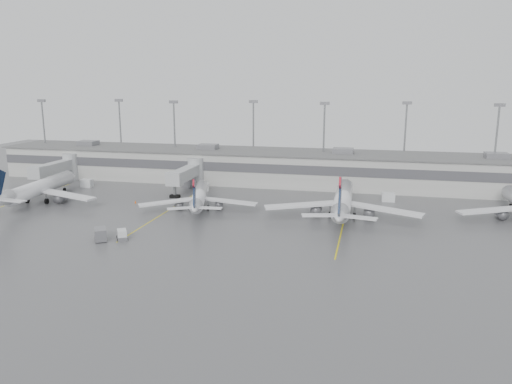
% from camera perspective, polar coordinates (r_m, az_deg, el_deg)
% --- Properties ---
extents(ground, '(260.00, 260.00, 0.00)m').
position_cam_1_polar(ground, '(73.71, -5.07, -7.69)').
color(ground, '#525255').
rests_on(ground, ground).
extents(terminal, '(152.00, 17.00, 9.45)m').
position_cam_1_polar(terminal, '(127.33, 3.08, 2.86)').
color(terminal, '#A3A39F').
rests_on(terminal, ground).
extents(light_masts, '(142.40, 8.00, 20.60)m').
position_cam_1_polar(light_masts, '(131.91, 3.57, 6.63)').
color(light_masts, gray).
rests_on(light_masts, ground).
extents(jet_bridge_left, '(4.00, 17.20, 7.00)m').
position_cam_1_polar(jet_bridge_left, '(137.38, -21.37, 2.60)').
color(jet_bridge_left, '#A3A5A8').
rests_on(jet_bridge_left, ground).
extents(jet_bridge_right, '(4.00, 17.20, 7.00)m').
position_cam_1_polar(jet_bridge_right, '(121.11, -7.56, 2.13)').
color(jet_bridge_right, '#A3A5A8').
rests_on(jet_bridge_right, ground).
extents(stand_markings, '(105.25, 40.00, 0.01)m').
position_cam_1_polar(stand_markings, '(95.70, -0.57, -2.89)').
color(stand_markings, yellow).
rests_on(stand_markings, ground).
extents(jet_far_left, '(28.59, 32.17, 10.41)m').
position_cam_1_polar(jet_far_left, '(116.03, -23.73, 0.41)').
color(jet_far_left, silver).
rests_on(jet_far_left, ground).
extents(jet_mid_left, '(23.00, 26.15, 8.67)m').
position_cam_1_polar(jet_mid_left, '(101.37, -6.55, -0.53)').
color(jet_mid_left, silver).
rests_on(jet_mid_left, ground).
extents(jet_mid_right, '(29.67, 33.26, 10.76)m').
position_cam_1_polar(jet_mid_right, '(96.07, 9.88, -0.97)').
color(jet_mid_right, silver).
rests_on(jet_mid_right, ground).
extents(baggage_tug, '(2.71, 3.02, 1.66)m').
position_cam_1_polar(baggage_tug, '(85.08, -15.06, -4.85)').
color(baggage_tug, silver).
rests_on(baggage_tug, ground).
extents(baggage_cart, '(3.22, 3.63, 2.03)m').
position_cam_1_polar(baggage_cart, '(85.50, -17.35, -4.62)').
color(baggage_cart, slate).
rests_on(baggage_cart, ground).
extents(gse_uld_a, '(2.80, 1.91, 1.94)m').
position_cam_1_polar(gse_uld_a, '(129.73, -18.78, 0.95)').
color(gse_uld_a, silver).
rests_on(gse_uld_a, ground).
extents(gse_uld_b, '(2.84, 2.18, 1.80)m').
position_cam_1_polar(gse_uld_b, '(119.55, -6.03, 0.59)').
color(gse_uld_b, silver).
rests_on(gse_uld_b, ground).
extents(gse_uld_c, '(2.83, 1.97, 1.94)m').
position_cam_1_polar(gse_uld_c, '(111.77, 14.88, -0.56)').
color(gse_uld_c, silver).
rests_on(gse_uld_c, ground).
extents(gse_loader, '(2.94, 4.03, 2.29)m').
position_cam_1_polar(gse_loader, '(124.31, -7.63, 1.12)').
color(gse_loader, slate).
rests_on(gse_loader, ground).
extents(cone_a, '(0.49, 0.49, 0.79)m').
position_cam_1_polar(cone_a, '(131.31, -22.67, 0.53)').
color(cone_a, '#EB5704').
rests_on(cone_a, ground).
extents(cone_b, '(0.40, 0.40, 0.63)m').
position_cam_1_polar(cone_b, '(109.67, -13.62, -1.09)').
color(cone_b, '#EB5704').
rests_on(cone_b, ground).
extents(cone_c, '(0.41, 0.41, 0.65)m').
position_cam_1_polar(cone_c, '(101.84, 9.44, -1.94)').
color(cone_c, '#EB5704').
rests_on(cone_c, ground).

